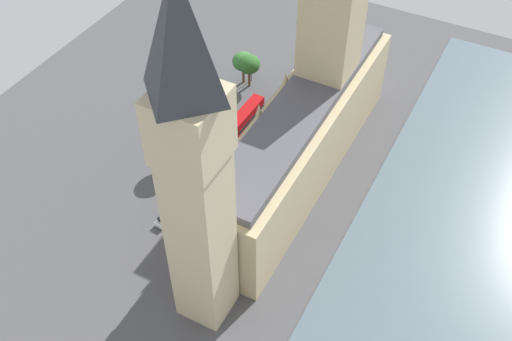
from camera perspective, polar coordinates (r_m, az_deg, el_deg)
ground_plane at (r=115.71m, az=3.09°, el=0.14°), size 131.01×131.01×0.00m
river_thames at (r=111.04m, az=18.75°, el=-5.54°), size 34.78×117.91×0.25m
parliament_building at (r=109.40m, az=4.70°, el=4.21°), size 12.53×57.58×35.07m
clock_tower at (r=73.53m, az=-5.87°, el=-0.04°), size 8.19×8.19×58.25m
car_black_midblock at (r=129.66m, az=1.86°, el=6.69°), size 2.21×4.75×1.74m
double_decker_bus_corner at (r=122.58m, az=-0.91°, el=5.06°), size 2.90×10.57×4.75m
car_silver_under_trees at (r=113.00m, az=-3.95°, el=-0.67°), size 2.09×4.24×1.74m
car_white_leading at (r=107.40m, az=-8.53°, el=-4.46°), size 2.25×4.64×1.74m
pedestrian_trailing at (r=120.63m, az=1.51°, el=2.99°), size 0.62×0.53×1.53m
plane_tree_by_river_gate at (r=112.81m, az=-7.30°, el=3.20°), size 5.16×5.16×9.17m
plane_tree_far_end at (r=131.47m, az=-0.66°, el=10.03°), size 4.84×4.84×7.90m
plane_tree_opposite_hall at (r=119.92m, az=-4.49°, el=6.33°), size 5.37×5.37×9.00m
plane_tree_near_tower at (r=132.77m, az=-1.22°, el=10.29°), size 4.78×4.78×7.61m
street_lamp_kerbside at (r=133.56m, az=-0.47°, el=10.14°), size 0.56×0.56×6.91m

